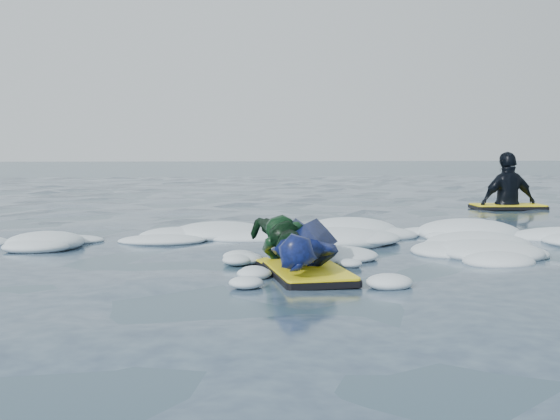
{
  "coord_description": "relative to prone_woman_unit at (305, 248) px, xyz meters",
  "views": [
    {
      "loc": [
        -0.66,
        -6.43,
        1.05
      ],
      "look_at": [
        0.23,
        1.6,
        0.36
      ],
      "focal_mm": 45.0,
      "sensor_mm": 36.0,
      "label": 1
    }
  ],
  "objects": [
    {
      "name": "prone_woman_unit",
      "position": [
        0.0,
        0.0,
        0.0
      ],
      "size": [
        0.92,
        1.72,
        0.43
      ],
      "rotation": [
        0.0,
        0.0,
        1.66
      ],
      "color": "black",
      "rests_on": "ground"
    },
    {
      "name": "foam_band",
      "position": [
        -0.2,
        1.59,
        -0.22
      ],
      "size": [
        12.0,
        3.1,
        0.3
      ],
      "primitive_type": null,
      "color": "silver",
      "rests_on": "ground"
    },
    {
      "name": "prone_child_unit",
      "position": [
        -0.12,
        0.37,
        0.02
      ],
      "size": [
        0.58,
        1.22,
        0.46
      ],
      "rotation": [
        0.0,
        0.0,
        1.78
      ],
      "color": "black",
      "rests_on": "ground"
    },
    {
      "name": "ground",
      "position": [
        -0.2,
        0.56,
        -0.22
      ],
      "size": [
        120.0,
        120.0,
        0.0
      ],
      "primitive_type": "plane",
      "color": "#19343D",
      "rests_on": "ground"
    },
    {
      "name": "waiting_rider_unit",
      "position": [
        4.53,
        6.02,
        -0.13
      ],
      "size": [
        1.3,
        0.78,
        1.88
      ],
      "rotation": [
        0.0,
        0.0,
        -0.08
      ],
      "color": "black",
      "rests_on": "ground"
    }
  ]
}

